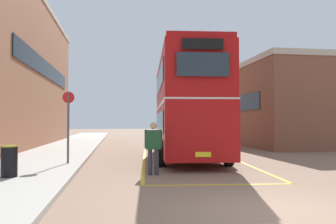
{
  "coord_description": "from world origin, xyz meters",
  "views": [
    {
      "loc": [
        -3.21,
        -5.97,
        1.68
      ],
      "look_at": [
        -0.33,
        13.21,
        2.28
      ],
      "focal_mm": 36.17,
      "sensor_mm": 36.0,
      "label": 1
    }
  ],
  "objects_px": {
    "pedestrian_boarding": "(153,144)",
    "bus_stop_sign": "(68,120)",
    "double_decker_bus": "(186,105)",
    "litter_bin": "(9,161)",
    "single_deck_bus": "(185,123)"
  },
  "relations": [
    {
      "from": "double_decker_bus",
      "to": "bus_stop_sign",
      "type": "relative_size",
      "value": 3.68
    },
    {
      "from": "litter_bin",
      "to": "bus_stop_sign",
      "type": "height_order",
      "value": "bus_stop_sign"
    },
    {
      "from": "pedestrian_boarding",
      "to": "single_deck_bus",
      "type": "bearing_deg",
      "value": 76.31
    },
    {
      "from": "single_deck_bus",
      "to": "litter_bin",
      "type": "xyz_separation_m",
      "value": [
        -10.03,
        -24.71,
        -1.05
      ]
    },
    {
      "from": "double_decker_bus",
      "to": "bus_stop_sign",
      "type": "bearing_deg",
      "value": -154.03
    },
    {
      "from": "double_decker_bus",
      "to": "pedestrian_boarding",
      "type": "relative_size",
      "value": 5.91
    },
    {
      "from": "pedestrian_boarding",
      "to": "litter_bin",
      "type": "height_order",
      "value": "pedestrian_boarding"
    },
    {
      "from": "litter_bin",
      "to": "single_deck_bus",
      "type": "bearing_deg",
      "value": 67.92
    },
    {
      "from": "single_deck_bus",
      "to": "bus_stop_sign",
      "type": "xyz_separation_m",
      "value": [
        -8.85,
        -21.63,
        0.13
      ]
    },
    {
      "from": "bus_stop_sign",
      "to": "litter_bin",
      "type": "bearing_deg",
      "value": -110.89
    },
    {
      "from": "single_deck_bus",
      "to": "pedestrian_boarding",
      "type": "relative_size",
      "value": 5.38
    },
    {
      "from": "pedestrian_boarding",
      "to": "bus_stop_sign",
      "type": "relative_size",
      "value": 0.62
    },
    {
      "from": "double_decker_bus",
      "to": "pedestrian_boarding",
      "type": "distance_m",
      "value": 5.53
    },
    {
      "from": "double_decker_bus",
      "to": "single_deck_bus",
      "type": "bearing_deg",
      "value": 78.82
    },
    {
      "from": "pedestrian_boarding",
      "to": "bus_stop_sign",
      "type": "distance_m",
      "value": 3.93
    }
  ]
}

